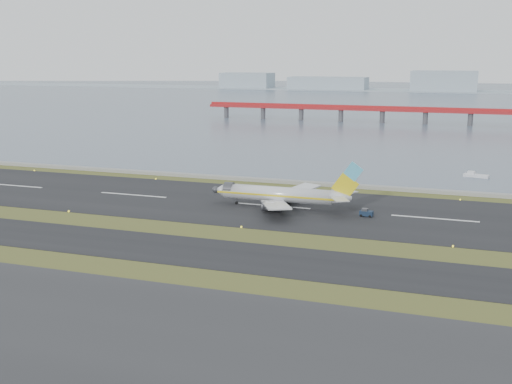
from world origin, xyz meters
TOP-DOWN VIEW (x-y plane):
  - ground at (0.00, 0.00)m, footprint 1000.00×1000.00m
  - apron_strip at (0.00, -55.00)m, footprint 1000.00×50.00m
  - taxiway_strip at (0.00, -12.00)m, footprint 1000.00×18.00m
  - runway_strip at (0.00, 30.00)m, footprint 1000.00×45.00m
  - seawall at (0.00, 60.00)m, footprint 1000.00×2.50m
  - bay_water at (0.00, 460.00)m, footprint 1400.00×800.00m
  - red_pier at (20.00, 250.00)m, footprint 260.00×5.00m
  - far_shoreline at (13.62, 620.00)m, footprint 1400.00×80.00m
  - airliner at (3.32, 28.70)m, footprint 38.52×32.89m
  - pushback_tug at (24.42, 26.77)m, footprint 3.22×2.06m
  - workboat_near at (48.43, 89.04)m, footprint 7.96×3.98m

SIDE VIEW (x-z plane):
  - ground at x=0.00m, z-range 0.00..0.00m
  - bay_water at x=0.00m, z-range -0.65..0.65m
  - apron_strip at x=0.00m, z-range 0.00..0.10m
  - taxiway_strip at x=0.00m, z-range 0.00..0.10m
  - runway_strip at x=0.00m, z-range 0.00..0.10m
  - seawall at x=0.00m, z-range 0.00..1.00m
  - workboat_near at x=48.43m, z-range -0.34..1.51m
  - pushback_tug at x=24.42m, z-range -0.03..1.94m
  - airliner at x=3.32m, z-range -2.94..9.86m
  - far_shoreline at x=13.62m, z-range -24.18..36.32m
  - red_pier at x=20.00m, z-range 2.18..12.38m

